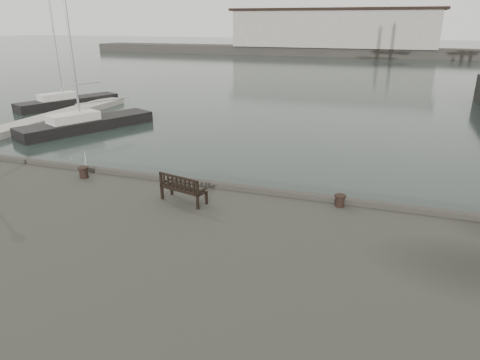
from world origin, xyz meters
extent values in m
plane|color=black|center=(0.00, 0.00, 0.00)|extent=(400.00, 400.00, 0.00)
cube|color=#A3A197|center=(-20.00, 10.00, 0.25)|extent=(2.00, 24.00, 0.50)
cube|color=#383530|center=(0.00, 92.00, 1.00)|extent=(140.00, 8.00, 2.00)
cube|color=#A3A197|center=(-8.00, 92.00, 6.00)|extent=(46.00, 9.00, 8.00)
cube|color=black|center=(-8.00, 92.00, 10.30)|extent=(48.00, 9.50, 0.60)
cube|color=black|center=(-0.60, -1.90, 2.04)|extent=(1.86, 1.01, 0.04)
cube|color=black|center=(-0.67, -2.15, 2.31)|extent=(1.73, 0.49, 0.53)
cube|color=black|center=(-0.60, -1.90, 1.80)|extent=(1.73, 0.90, 0.48)
cylinder|color=black|center=(-5.68, -0.98, 1.79)|extent=(0.56, 0.56, 0.46)
cylinder|color=black|center=(4.78, -0.50, 1.77)|extent=(0.45, 0.45, 0.42)
cube|color=black|center=(-22.99, 18.71, 0.10)|extent=(5.83, 9.63, 1.40)
cube|color=beige|center=(-22.99, 18.71, 1.10)|extent=(2.63, 3.63, 0.60)
cylinder|color=#B2B5B7|center=(-22.99, 18.71, 6.48)|extent=(0.16, 0.16, 11.35)
cube|color=black|center=(-15.25, 11.49, 0.10)|extent=(6.46, 10.23, 1.40)
cube|color=beige|center=(-15.25, 11.49, 1.10)|extent=(2.95, 3.90, 0.60)
cylinder|color=#B2B5B7|center=(-15.25, 11.49, 6.89)|extent=(0.16, 0.16, 12.18)
camera|label=1|loc=(5.95, -14.74, 7.70)|focal=32.00mm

